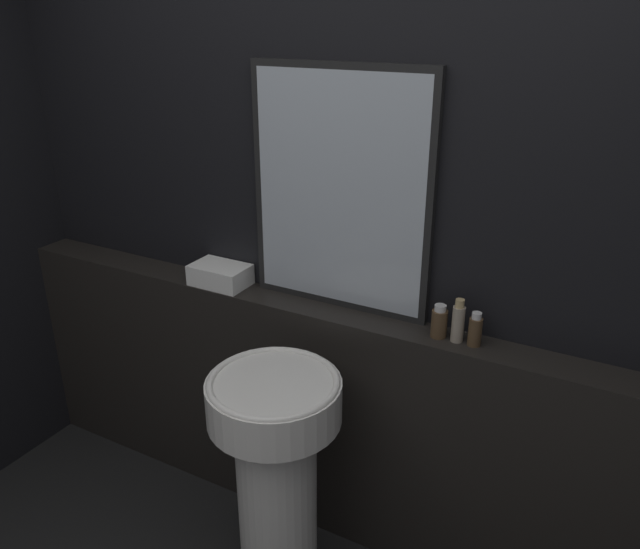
% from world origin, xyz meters
% --- Properties ---
extents(wall_back, '(8.00, 0.06, 2.50)m').
position_xyz_m(wall_back, '(0.00, 1.52, 1.25)').
color(wall_back, black).
rests_on(wall_back, ground_plane).
extents(vanity_counter, '(2.98, 0.16, 0.99)m').
position_xyz_m(vanity_counter, '(0.00, 1.41, 0.49)').
color(vanity_counter, black).
rests_on(vanity_counter, ground_plane).
extents(pedestal_sink, '(0.45, 0.45, 0.91)m').
position_xyz_m(pedestal_sink, '(0.01, 1.02, 0.54)').
color(pedestal_sink, silver).
rests_on(pedestal_sink, ground_plane).
extents(mirror, '(0.69, 0.03, 0.87)m').
position_xyz_m(mirror, '(0.01, 1.47, 1.42)').
color(mirror, black).
rests_on(mirror, vanity_counter).
extents(towel_stack, '(0.23, 0.15, 0.08)m').
position_xyz_m(towel_stack, '(-0.49, 1.41, 1.03)').
color(towel_stack, white).
rests_on(towel_stack, vanity_counter).
extents(shampoo_bottle, '(0.05, 0.05, 0.12)m').
position_xyz_m(shampoo_bottle, '(0.42, 1.41, 1.04)').
color(shampoo_bottle, '#4C3823').
rests_on(shampoo_bottle, vanity_counter).
extents(conditioner_bottle, '(0.04, 0.04, 0.15)m').
position_xyz_m(conditioner_bottle, '(0.48, 1.41, 1.06)').
color(conditioner_bottle, gray).
rests_on(conditioner_bottle, vanity_counter).
extents(lotion_bottle, '(0.04, 0.04, 0.12)m').
position_xyz_m(lotion_bottle, '(0.54, 1.41, 1.04)').
color(lotion_bottle, '#4C3823').
rests_on(lotion_bottle, vanity_counter).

